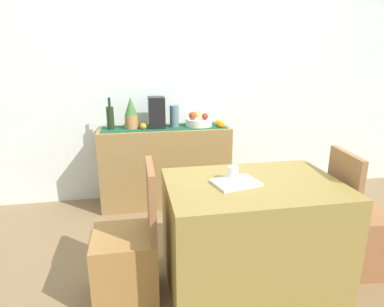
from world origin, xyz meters
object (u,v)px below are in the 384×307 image
Objects in this scene: coffee_maker at (157,113)px; chair_near_window at (128,260)px; chair_by_corner at (358,235)px; wine_bottle at (110,118)px; ceramic_vase at (174,116)px; potted_plant at (131,113)px; open_book at (236,183)px; coffee_cup at (233,173)px; dining_table at (251,233)px; sideboard_console at (165,166)px; fruit_bowl at (199,122)px.

coffee_maker reaches higher than chair_near_window.
chair_near_window is 1.66m from chair_by_corner.
wine_bottle is 0.35× the size of chair_near_window.
ceramic_vase is 0.25× the size of chair_by_corner.
ceramic_vase is at bearing -0.00° from potted_plant.
wine_bottle reaches higher than chair_by_corner.
coffee_cup reaches higher than open_book.
coffee_cup reaches higher than dining_table.
coffee_cup is 0.10× the size of chair_near_window.
coffee_maker is 0.35× the size of chair_near_window.
sideboard_console is at bearing 74.39° from chair_near_window.
fruit_bowl reaches higher than sideboard_console.
ceramic_vase is 1.44m from open_book.
sideboard_console is 5.96× the size of ceramic_vase.
coffee_maker is 1.48m from open_book.
chair_by_corner is (1.27, -1.40, -0.15)m from sideboard_console.
ceramic_vase is (0.63, -0.00, -0.01)m from wine_bottle.
wine_bottle is at bearing 107.79° from open_book.
coffee_maker is at bearing 133.78° from chair_by_corner.
potted_plant is (-0.25, 0.00, 0.00)m from coffee_maker.
sideboard_console is 1.42m from coffee_cup.
fruit_bowl is 0.30× the size of chair_by_corner.
dining_table is 12.42× the size of coffee_cup.
chair_by_corner is at bearing -37.93° from wine_bottle.
coffee_cup is at bearing 148.69° from dining_table.
fruit_bowl is at bearing -0.00° from wine_bottle.
chair_near_window is at bearing -84.40° from wine_bottle.
coffee_cup is 1.09m from chair_by_corner.
sideboard_console is 4.92× the size of fruit_bowl.
chair_by_corner is at bearing 0.06° from chair_near_window.
potted_plant reaches higher than fruit_bowl.
potted_plant reaches higher than coffee_maker.
coffee_maker is 2.07m from chair_by_corner.
chair_near_window is (0.14, -1.40, -0.68)m from wine_bottle.
wine_bottle is at bearing 180.00° from fruit_bowl.
dining_table is 0.84m from chair_near_window.
sideboard_console is 1.90m from chair_by_corner.
chair_by_corner is at bearing -46.22° from coffee_maker.
chair_by_corner is (0.91, -1.40, -0.60)m from fruit_bowl.
fruit_bowl is at bearing 93.23° from dining_table.
open_book is (0.31, -1.41, 0.34)m from sideboard_console.
potted_plant is (0.20, 0.00, 0.04)m from wine_bottle.
ceramic_vase is 0.25× the size of chair_near_window.
ceramic_vase is (0.10, 0.00, 0.53)m from sideboard_console.
chair_by_corner is (0.83, 0.00, -0.10)m from dining_table.
chair_by_corner is at bearing -4.37° from coffee_cup.
coffee_cup reaches higher than sideboard_console.
open_book is (0.21, -1.41, -0.19)m from ceramic_vase.
open_book is at bearing -59.11° from wine_bottle.
open_book is 0.31× the size of chair_near_window.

